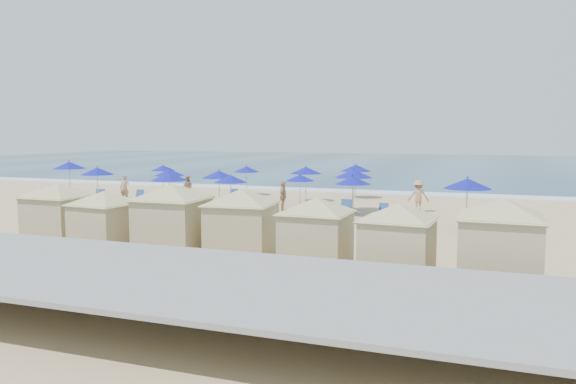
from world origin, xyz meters
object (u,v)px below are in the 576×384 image
(cabana_3, at_px, (242,217))
(umbrella_6, at_px, (231,179))
(cabana_1, at_px, (105,215))
(umbrella_12, at_px, (170,172))
(umbrella_5, at_px, (219,174))
(umbrella_13, at_px, (300,178))
(trash_bin, at_px, (263,234))
(umbrella_7, at_px, (306,170))
(umbrella_3, at_px, (169,177))
(umbrella_1, at_px, (97,171))
(umbrella_10, at_px, (353,174))
(umbrella_8, at_px, (353,180))
(cabana_0, at_px, (59,208))
(beachgoer_1, at_px, (187,187))
(umbrella_2, at_px, (163,168))
(beachgoer_2, at_px, (283,196))
(umbrella_9, at_px, (356,168))
(umbrella_11, at_px, (467,184))
(umbrella_4, at_px, (246,169))
(beachgoer_3, at_px, (418,196))
(umbrella_0, at_px, (69,165))
(beachgoer_0, at_px, (125,188))
(cabana_2, at_px, (173,212))
(cabana_5, at_px, (398,234))
(cabana_6, at_px, (501,234))

(cabana_3, xyz_separation_m, umbrella_6, (-5.96, 11.49, 0.26))
(cabana_1, xyz_separation_m, umbrella_12, (-6.33, 14.58, 0.45))
(umbrella_5, relative_size, umbrella_13, 1.15)
(cabana_3, bearing_deg, umbrella_6, 117.42)
(trash_bin, height_order, umbrella_7, umbrella_7)
(cabana_1, relative_size, umbrella_3, 1.77)
(umbrella_1, height_order, umbrella_10, umbrella_10)
(umbrella_7, distance_m, umbrella_12, 8.85)
(cabana_1, relative_size, umbrella_1, 1.73)
(umbrella_8, xyz_separation_m, umbrella_12, (-12.50, 1.72, 0.01))
(umbrella_3, bearing_deg, trash_bin, -37.18)
(cabana_0, relative_size, umbrella_7, 1.89)
(umbrella_13, relative_size, beachgoer_1, 1.27)
(umbrella_6, relative_size, umbrella_12, 0.97)
(umbrella_2, distance_m, beachgoer_2, 14.05)
(umbrella_7, height_order, umbrella_9, umbrella_9)
(umbrella_10, xyz_separation_m, umbrella_12, (-12.08, -0.18, -0.21))
(umbrella_11, height_order, beachgoer_2, umbrella_11)
(umbrella_3, relative_size, umbrella_11, 0.94)
(umbrella_5, xyz_separation_m, umbrella_6, (1.38, -1.24, -0.14))
(trash_bin, relative_size, umbrella_2, 0.34)
(umbrella_4, bearing_deg, umbrella_6, -71.70)
(beachgoer_2, distance_m, beachgoer_3, 7.73)
(cabana_3, bearing_deg, beachgoer_3, 74.82)
(umbrella_1, bearing_deg, umbrella_10, 8.30)
(umbrella_2, relative_size, umbrella_8, 0.95)
(umbrella_9, bearing_deg, umbrella_0, -161.39)
(beachgoer_0, xyz_separation_m, beachgoer_2, (11.45, -0.90, -0.01))
(cabana_0, height_order, umbrella_11, cabana_0)
(trash_bin, distance_m, cabana_0, 8.06)
(umbrella_12, height_order, beachgoer_0, umbrella_12)
(trash_bin, height_order, umbrella_6, umbrella_6)
(umbrella_1, distance_m, umbrella_8, 16.45)
(cabana_2, relative_size, umbrella_9, 1.96)
(umbrella_5, height_order, umbrella_7, umbrella_7)
(umbrella_2, distance_m, umbrella_9, 14.65)
(umbrella_1, bearing_deg, beachgoer_1, 46.17)
(trash_bin, xyz_separation_m, beachgoer_1, (-10.73, 12.40, 0.44))
(umbrella_12, bearing_deg, beachgoer_3, 3.99)
(trash_bin, xyz_separation_m, umbrella_3, (-8.36, 6.34, 1.69))
(cabana_5, xyz_separation_m, umbrella_10, (-4.93, 15.07, 0.63))
(trash_bin, distance_m, umbrella_0, 21.90)
(beachgoer_1, bearing_deg, umbrella_12, 74.88)
(umbrella_3, height_order, umbrella_9, umbrella_9)
(cabana_6, bearing_deg, umbrella_8, 119.36)
(umbrella_1, bearing_deg, cabana_0, -56.99)
(cabana_1, bearing_deg, beachgoer_0, 123.87)
(cabana_1, distance_m, umbrella_5, 13.44)
(umbrella_0, bearing_deg, cabana_5, -30.95)
(umbrella_3, bearing_deg, cabana_1, -69.95)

